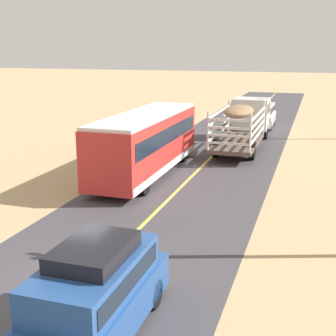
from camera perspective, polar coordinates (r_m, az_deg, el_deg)
ground_plane at (r=13.25m, az=-11.24°, el=-14.74°), size 240.00×240.00×0.00m
road_surface at (r=13.24m, az=-11.24°, el=-14.70°), size 8.00×120.00×0.02m
road_centre_line at (r=13.24m, az=-11.24°, el=-14.66°), size 0.16×117.60×0.00m
suv_near at (r=10.83m, az=-8.90°, el=-14.78°), size 1.90×4.62×2.29m
livestock_truck at (r=31.91m, az=9.68°, el=6.10°), size 2.53×9.70×3.02m
bus at (r=23.70m, az=-2.73°, el=3.24°), size 2.54×10.00×3.21m
car_far at (r=39.08m, az=11.56°, el=6.52°), size 1.90×4.62×1.93m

